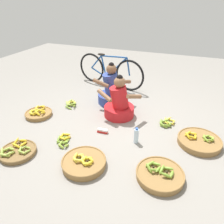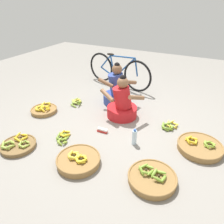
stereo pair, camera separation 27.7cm
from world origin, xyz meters
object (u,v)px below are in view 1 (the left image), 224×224
packet_carton_stack (102,131)px  water_bottle (136,136)px  banana_basket_back_center (199,141)px  banana_basket_back_right (84,162)px  loose_bananas_mid_right (64,140)px  vendor_woman_front (119,104)px  banana_basket_front_center (18,151)px  vendor_woman_behind (111,90)px  loose_bananas_mid_left (167,123)px  banana_basket_front_right (160,174)px  banana_basket_near_bicycle (38,113)px  bicycle_leaning (110,71)px  loose_bananas_back_left (71,104)px

packet_carton_stack → water_bottle: bearing=-5.4°
banana_basket_back_center → banana_basket_back_right: (-1.34, -0.98, 0.00)m
banana_basket_back_center → loose_bananas_mid_right: size_ratio=1.88×
vendor_woman_front → banana_basket_front_center: 1.73m
vendor_woman_front → loose_bananas_mid_right: 1.13m
packet_carton_stack → banana_basket_back_right: bearing=-84.7°
banana_basket_back_right → water_bottle: size_ratio=2.25×
vendor_woman_behind → loose_bananas_mid_left: 1.24m
vendor_woman_front → banana_basket_front_right: (0.92, -1.17, -0.19)m
vendor_woman_behind → banana_basket_near_bicycle: vendor_woman_behind is taller
bicycle_leaning → loose_bananas_mid_left: bicycle_leaning is taller
banana_basket_front_right → bicycle_leaning: bearing=123.4°
vendor_woman_behind → banana_basket_back_center: bearing=-25.0°
banana_basket_front_right → loose_bananas_mid_right: bearing=172.7°
banana_basket_back_right → loose_bananas_mid_right: (-0.50, 0.33, -0.03)m
loose_bananas_mid_left → banana_basket_front_right: bearing=-85.7°
banana_basket_back_center → packet_carton_stack: (-1.40, -0.24, -0.02)m
vendor_woman_front → loose_bananas_mid_right: (-0.50, -0.99, -0.21)m
water_bottle → banana_basket_back_right: bearing=-125.1°
banana_basket_back_center → banana_basket_back_right: same height
banana_basket_near_bicycle → banana_basket_front_center: (0.39, -0.93, -0.01)m
vendor_woman_front → bicycle_leaning: size_ratio=0.45×
bicycle_leaning → packet_carton_stack: 1.93m
vendor_woman_behind → loose_bananas_mid_left: size_ratio=2.46×
vendor_woman_behind → water_bottle: vendor_woman_behind is taller
vendor_woman_behind → banana_basket_back_right: 1.79m
banana_basket_front_right → vendor_woman_front: bearing=128.1°
banana_basket_back_right → loose_bananas_back_left: 1.68m
vendor_woman_behind → bicycle_leaning: bearing=114.0°
loose_bananas_mid_left → loose_bananas_back_left: bearing=179.1°
banana_basket_near_bicycle → water_bottle: size_ratio=1.88×
water_bottle → packet_carton_stack: size_ratio=1.52×
banana_basket_front_right → banana_basket_back_center: (0.42, 0.84, 0.00)m
vendor_woman_front → banana_basket_front_center: bearing=-123.1°
vendor_woman_front → loose_bananas_back_left: 1.02m
banana_basket_front_right → loose_bananas_mid_right: (-1.42, 0.18, -0.02)m
vendor_woman_behind → banana_basket_back_right: bearing=-80.0°
bicycle_leaning → banana_basket_back_right: (0.67, -2.55, -0.31)m
water_bottle → banana_basket_near_bicycle: bearing=176.1°
loose_bananas_back_left → loose_bananas_mid_right: 1.14m
loose_bananas_back_left → banana_basket_front_right: bearing=-32.4°
vendor_woman_front → vendor_woman_behind: size_ratio=0.94×
loose_bananas_back_left → water_bottle: water_bottle is taller
banana_basket_front_center → banana_basket_front_right: bearing=8.1°
banana_basket_back_right → loose_bananas_mid_left: banana_basket_back_right is taller
loose_bananas_mid_left → loose_bananas_back_left: (-1.82, 0.03, -0.00)m
bicycle_leaning → banana_basket_back_center: size_ratio=2.75×
vendor_woman_front → bicycle_leaning: vendor_woman_front is taller
vendor_woman_behind → water_bottle: bearing=-53.3°
vendor_woman_front → loose_bananas_back_left: size_ratio=2.47×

